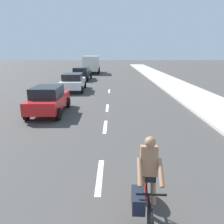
% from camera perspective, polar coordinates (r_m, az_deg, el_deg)
% --- Properties ---
extents(ground_plane, '(160.00, 160.00, 0.00)m').
position_cam_1_polar(ground_plane, '(18.53, -0.81, 5.33)').
color(ground_plane, '#423F3D').
extents(sidewalk_strip, '(3.60, 80.00, 0.14)m').
position_cam_1_polar(sidewalk_strip, '(21.47, 17.88, 6.21)').
color(sidewalk_strip, '#B2ADA3').
rests_on(sidewalk_strip, ground).
extents(lane_stripe_2, '(0.16, 1.80, 0.01)m').
position_cam_1_polar(lane_stripe_2, '(6.25, -3.33, -16.88)').
color(lane_stripe_2, white).
rests_on(lane_stripe_2, ground).
extents(lane_stripe_3, '(0.16, 1.80, 0.01)m').
position_cam_1_polar(lane_stripe_3, '(9.96, -1.84, -3.97)').
color(lane_stripe_3, white).
rests_on(lane_stripe_3, ground).
extents(lane_stripe_4, '(0.16, 1.80, 0.01)m').
position_cam_1_polar(lane_stripe_4, '(13.31, -1.28, 1.14)').
color(lane_stripe_4, white).
rests_on(lane_stripe_4, ground).
extents(lane_stripe_5, '(0.16, 1.80, 0.01)m').
position_cam_1_polar(lane_stripe_5, '(19.15, -0.77, 5.68)').
color(lane_stripe_5, white).
rests_on(lane_stripe_5, ground).
extents(cyclist, '(0.62, 1.71, 1.82)m').
position_cam_1_polar(cyclist, '(4.54, 9.18, -18.49)').
color(cyclist, black).
rests_on(cyclist, ground).
extents(parked_car_red, '(1.89, 3.95, 1.57)m').
position_cam_1_polar(parked_car_red, '(12.44, -16.78, 3.36)').
color(parked_car_red, red).
rests_on(parked_car_red, ground).
extents(parked_car_white, '(2.14, 4.41, 1.57)m').
position_cam_1_polar(parked_car_white, '(19.56, -10.43, 8.12)').
color(parked_car_white, white).
rests_on(parked_car_white, ground).
extents(parked_car_black, '(2.23, 4.65, 1.57)m').
position_cam_1_polar(parked_car_black, '(27.29, -8.21, 10.34)').
color(parked_car_black, black).
rests_on(parked_car_black, ground).
extents(delivery_truck, '(2.85, 6.32, 2.80)m').
position_cam_1_polar(delivery_truck, '(35.83, -5.60, 12.76)').
color(delivery_truck, '#23478C').
rests_on(delivery_truck, ground).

